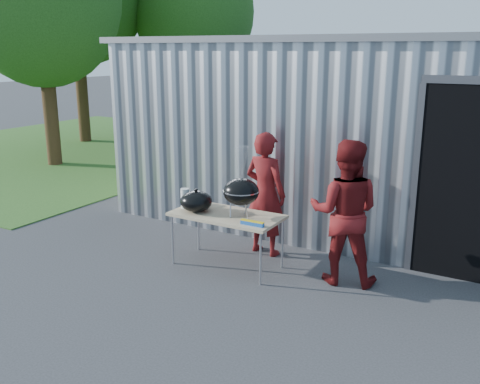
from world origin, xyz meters
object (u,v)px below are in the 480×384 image
Objects in this scene: folding_table at (227,217)px; kettle_grill at (241,187)px; person_cook at (265,194)px; person_bystander at (345,212)px.

folding_table is 1.58× the size of kettle_grill.
person_cook is (0.22, 0.71, 0.19)m from folding_table.
folding_table is 0.84× the size of person_cook.
person_cook is at bearing 91.32° from kettle_grill.
folding_table is at bearing 80.55° from person_cook.
person_bystander reaches higher than kettle_grill.
person_cook is at bearing -30.26° from person_bystander.
kettle_grill is (0.23, -0.02, 0.45)m from folding_table.
kettle_grill is at bearing 98.83° from person_cook.
folding_table is at bearing 176.23° from kettle_grill.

